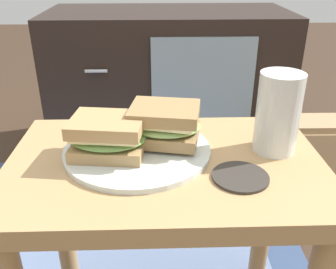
% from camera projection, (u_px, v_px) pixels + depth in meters
% --- Properties ---
extents(side_table, '(0.56, 0.36, 0.46)m').
position_uv_depth(side_table, '(165.00, 201.00, 0.69)').
color(side_table, tan).
rests_on(side_table, ground).
extents(tv_cabinet, '(0.96, 0.46, 0.58)m').
position_uv_depth(tv_cabinet, '(168.00, 81.00, 1.58)').
color(tv_cabinet, black).
rests_on(tv_cabinet, ground).
extents(area_rug, '(1.23, 0.69, 0.01)m').
position_uv_depth(area_rug, '(101.00, 214.00, 1.23)').
color(area_rug, '#384C72').
rests_on(area_rug, ground).
extents(plate, '(0.27, 0.27, 0.01)m').
position_uv_depth(plate, '(137.00, 150.00, 0.67)').
color(plate, silver).
rests_on(plate, side_table).
extents(sandwich_front, '(0.14, 0.12, 0.07)m').
position_uv_depth(sandwich_front, '(108.00, 136.00, 0.64)').
color(sandwich_front, tan).
rests_on(sandwich_front, plate).
extents(sandwich_back, '(0.15, 0.13, 0.07)m').
position_uv_depth(sandwich_back, '(164.00, 124.00, 0.67)').
color(sandwich_back, '#9E7A4C').
rests_on(sandwich_back, plate).
extents(beer_glass, '(0.08, 0.08, 0.15)m').
position_uv_depth(beer_glass, '(278.00, 114.00, 0.65)').
color(beer_glass, silver).
rests_on(beer_glass, side_table).
extents(coaster, '(0.09, 0.09, 0.01)m').
position_uv_depth(coaster, '(240.00, 177.00, 0.60)').
color(coaster, '#332D28').
rests_on(coaster, side_table).
extents(paper_bag, '(0.21, 0.13, 0.33)m').
position_uv_depth(paper_bag, '(302.00, 167.00, 1.19)').
color(paper_bag, tan).
rests_on(paper_bag, ground).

